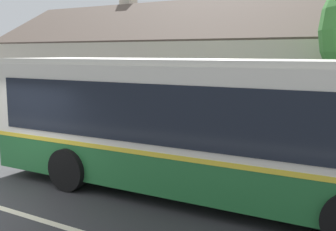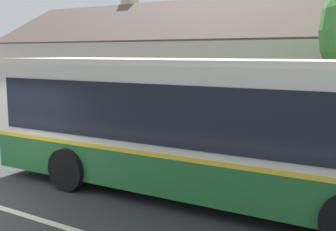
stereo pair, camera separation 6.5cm
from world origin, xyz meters
TOP-DOWN VIEW (x-y plane):
  - sidewalk_far at (0.00, 6.00)m, footprint 60.00×3.00m
  - community_building at (-0.15, 12.45)m, footprint 22.34×8.13m
  - transit_bus at (3.78, 2.90)m, footprint 10.60×2.99m
  - bench_by_building at (-1.46, 5.36)m, footprint 1.83×0.51m
  - bench_down_street at (2.19, 5.64)m, footprint 1.86×0.51m

SIDE VIEW (x-z plane):
  - sidewalk_far at x=0.00m, z-range 0.00..0.15m
  - bench_by_building at x=-1.46m, z-range 0.11..1.05m
  - bench_down_street at x=2.19m, z-range 0.11..1.05m
  - transit_bus at x=3.78m, z-range 0.12..3.16m
  - community_building at x=-0.15m, z-range -1.40..5.28m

